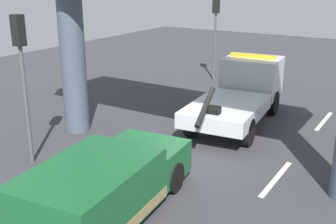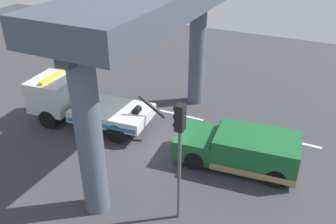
# 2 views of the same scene
# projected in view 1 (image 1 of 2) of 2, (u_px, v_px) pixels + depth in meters

# --- Properties ---
(ground_plane) EXTENTS (60.00, 40.00, 0.10)m
(ground_plane) POSITION_uv_depth(u_px,v_px,m) (189.00, 158.00, 13.88)
(ground_plane) COLOR #38383D
(lane_stripe_mid) EXTENTS (2.60, 0.16, 0.01)m
(lane_stripe_mid) POSITION_uv_depth(u_px,v_px,m) (276.00, 178.00, 12.39)
(lane_stripe_mid) COLOR silver
(lane_stripe_mid) RESTS_ON ground
(lane_stripe_east) EXTENTS (2.60, 0.16, 0.01)m
(lane_stripe_east) POSITION_uv_depth(u_px,v_px,m) (324.00, 121.00, 17.22)
(lane_stripe_east) COLOR silver
(lane_stripe_east) RESTS_ON ground
(tow_truck_white) EXTENTS (7.34, 2.99, 2.46)m
(tow_truck_white) POSITION_uv_depth(u_px,v_px,m) (242.00, 91.00, 17.15)
(tow_truck_white) COLOR silver
(tow_truck_white) RESTS_ON ground
(towed_van_green) EXTENTS (5.39, 2.69, 1.58)m
(towed_van_green) POSITION_uv_depth(u_px,v_px,m) (105.00, 188.00, 10.24)
(towed_van_green) COLOR #195B2D
(towed_van_green) RESTS_ON ground
(traffic_light_near) EXTENTS (0.39, 0.32, 4.60)m
(traffic_light_near) POSITION_uv_depth(u_px,v_px,m) (22.00, 58.00, 12.45)
(traffic_light_near) COLOR #515456
(traffic_light_near) RESTS_ON ground
(traffic_light_far) EXTENTS (0.39, 0.32, 4.58)m
(traffic_light_far) POSITION_uv_depth(u_px,v_px,m) (216.00, 20.00, 22.93)
(traffic_light_far) COLOR #515456
(traffic_light_far) RESTS_ON ground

